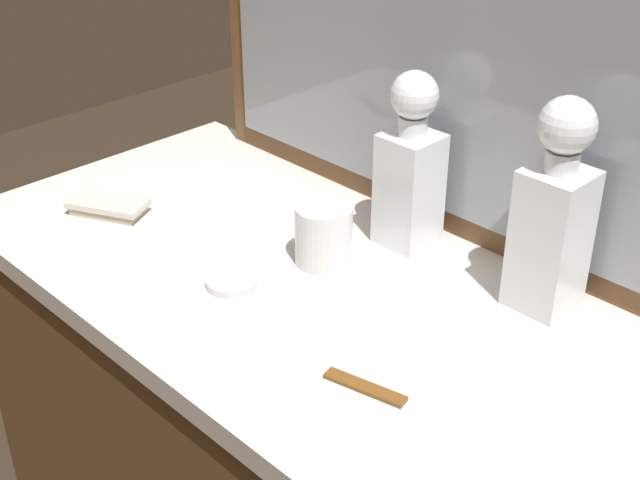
{
  "coord_description": "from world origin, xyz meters",
  "views": [
    {
      "loc": [
        0.78,
        -0.76,
        1.61
      ],
      "look_at": [
        0.0,
        0.0,
        0.99
      ],
      "focal_mm": 49.33,
      "sensor_mm": 36.0,
      "label": 1
    }
  ],
  "objects_px": {
    "porcelain_dish": "(232,282)",
    "crystal_tumbler_left": "(324,237)",
    "silver_brush_left": "(108,207)",
    "tortoiseshell_comb": "(365,387)",
    "crystal_decanter_far_right": "(552,226)",
    "crystal_decanter_left": "(410,177)"
  },
  "relations": [
    {
      "from": "silver_brush_left",
      "to": "porcelain_dish",
      "type": "distance_m",
      "value": 0.32
    },
    {
      "from": "silver_brush_left",
      "to": "porcelain_dish",
      "type": "relative_size",
      "value": 1.89
    },
    {
      "from": "silver_brush_left",
      "to": "porcelain_dish",
      "type": "height_order",
      "value": "silver_brush_left"
    },
    {
      "from": "crystal_decanter_far_right",
      "to": "porcelain_dish",
      "type": "xyz_separation_m",
      "value": [
        -0.35,
        -0.29,
        -0.12
      ]
    },
    {
      "from": "crystal_decanter_far_right",
      "to": "porcelain_dish",
      "type": "bearing_deg",
      "value": -140.45
    },
    {
      "from": "silver_brush_left",
      "to": "tortoiseshell_comb",
      "type": "xyz_separation_m",
      "value": [
        0.63,
        -0.03,
        -0.01
      ]
    },
    {
      "from": "crystal_decanter_left",
      "to": "silver_brush_left",
      "type": "distance_m",
      "value": 0.52
    },
    {
      "from": "crystal_decanter_left",
      "to": "porcelain_dish",
      "type": "height_order",
      "value": "crystal_decanter_left"
    },
    {
      "from": "crystal_decanter_far_right",
      "to": "crystal_tumbler_left",
      "type": "bearing_deg",
      "value": -154.89
    },
    {
      "from": "crystal_tumbler_left",
      "to": "silver_brush_left",
      "type": "bearing_deg",
      "value": -157.82
    },
    {
      "from": "silver_brush_left",
      "to": "porcelain_dish",
      "type": "xyz_separation_m",
      "value": [
        0.32,
        0.0,
        -0.01
      ]
    },
    {
      "from": "crystal_decanter_left",
      "to": "crystal_decanter_far_right",
      "type": "distance_m",
      "value": 0.25
    },
    {
      "from": "crystal_decanter_far_right",
      "to": "silver_brush_left",
      "type": "xyz_separation_m",
      "value": [
        -0.67,
        -0.29,
        -0.11
      ]
    },
    {
      "from": "tortoiseshell_comb",
      "to": "crystal_decanter_far_right",
      "type": "bearing_deg",
      "value": 81.92
    },
    {
      "from": "crystal_tumbler_left",
      "to": "tortoiseshell_comb",
      "type": "height_order",
      "value": "crystal_tumbler_left"
    },
    {
      "from": "crystal_tumbler_left",
      "to": "silver_brush_left",
      "type": "xyz_separation_m",
      "value": [
        -0.37,
        -0.15,
        -0.03
      ]
    },
    {
      "from": "crystal_tumbler_left",
      "to": "porcelain_dish",
      "type": "height_order",
      "value": "crystal_tumbler_left"
    },
    {
      "from": "crystal_tumbler_left",
      "to": "porcelain_dish",
      "type": "xyz_separation_m",
      "value": [
        -0.05,
        -0.15,
        -0.04
      ]
    },
    {
      "from": "crystal_decanter_left",
      "to": "tortoiseshell_comb",
      "type": "xyz_separation_m",
      "value": [
        0.21,
        -0.32,
        -0.11
      ]
    },
    {
      "from": "crystal_tumbler_left",
      "to": "porcelain_dish",
      "type": "distance_m",
      "value": 0.16
    },
    {
      "from": "crystal_decanter_far_right",
      "to": "crystal_tumbler_left",
      "type": "xyz_separation_m",
      "value": [
        -0.3,
        -0.14,
        -0.08
      ]
    },
    {
      "from": "porcelain_dish",
      "to": "crystal_tumbler_left",
      "type": "bearing_deg",
      "value": 72.38
    }
  ]
}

